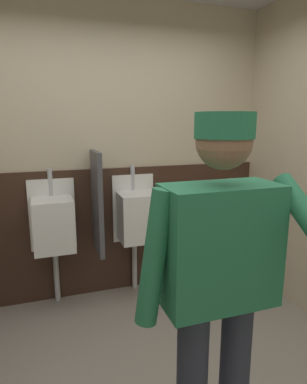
{
  "coord_description": "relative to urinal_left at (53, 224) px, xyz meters",
  "views": [
    {
      "loc": [
        -0.51,
        -1.48,
        1.65
      ],
      "look_at": [
        0.09,
        0.28,
        1.25
      ],
      "focal_mm": 31.17,
      "sensor_mm": 36.0,
      "label": 1
    }
  ],
  "objects": [
    {
      "name": "wall_back",
      "position": [
        0.44,
        0.22,
        0.58
      ],
      "size": [
        3.82,
        0.12,
        2.71
      ],
      "primitive_type": "cube",
      "color": "beige",
      "rests_on": "ground_plane"
    },
    {
      "name": "wainscot_band_back",
      "position": [
        0.44,
        0.14,
        -0.17
      ],
      "size": [
        3.22,
        0.03,
        1.22
      ],
      "primitive_type": "cube",
      "color": "#382319",
      "rests_on": "ground_plane"
    },
    {
      "name": "urinal_left",
      "position": [
        0.0,
        0.0,
        0.0
      ],
      "size": [
        0.4,
        0.34,
        1.24
      ],
      "color": "white",
      "rests_on": "ground_plane"
    },
    {
      "name": "urinal_middle",
      "position": [
        0.75,
        0.0,
        0.0
      ],
      "size": [
        0.4,
        0.34,
        1.24
      ],
      "color": "white",
      "rests_on": "ground_plane"
    },
    {
      "name": "privacy_divider_panel",
      "position": [
        0.37,
        -0.07,
        0.17
      ],
      "size": [
        0.04,
        0.4,
        0.9
      ],
      "primitive_type": "cube",
      "color": "#4C4C51"
    },
    {
      "name": "person",
      "position": [
        0.62,
        -1.75,
        0.23
      ],
      "size": [
        0.71,
        0.6,
        1.68
      ],
      "color": "#2D3342",
      "rests_on": "ground_plane"
    }
  ]
}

